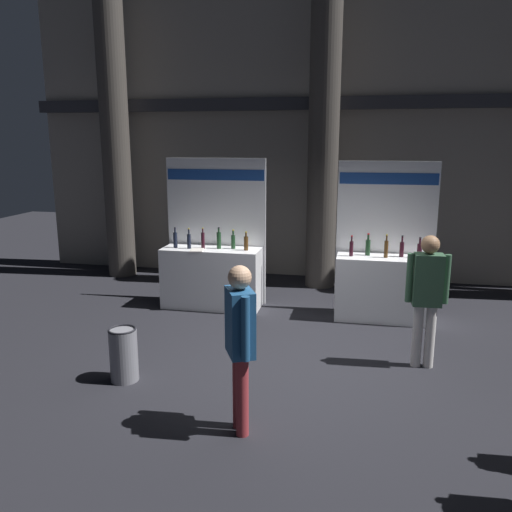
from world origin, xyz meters
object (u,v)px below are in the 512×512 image
object	(u,v)px
exhibitor_booth_1	(384,281)
trash_bin	(124,354)
exhibitor_booth_0	(212,271)
visitor_0	(427,291)
visitor_1	(240,336)

from	to	relation	value
exhibitor_booth_1	trash_bin	xyz separation A→B (m)	(-3.06, -2.88, -0.29)
exhibitor_booth_0	visitor_0	bearing A→B (deg)	-29.10
visitor_0	visitor_1	xyz separation A→B (m)	(-1.89, -1.91, -0.00)
visitor_1	exhibitor_booth_1	bearing A→B (deg)	-47.57
trash_bin	visitor_0	world-z (taller)	visitor_0
visitor_0	visitor_1	world-z (taller)	visitor_0
exhibitor_booth_1	visitor_1	distance (m)	3.97
exhibitor_booth_1	visitor_1	xyz separation A→B (m)	(-1.45, -3.68, 0.37)
exhibitor_booth_1	visitor_0	xyz separation A→B (m)	(0.44, -1.77, 0.37)
exhibitor_booth_0	exhibitor_booth_1	bearing A→B (deg)	-0.98
exhibitor_booth_1	exhibitor_booth_0	bearing A→B (deg)	179.02
trash_bin	visitor_0	bearing A→B (deg)	17.63
exhibitor_booth_0	exhibitor_booth_1	world-z (taller)	exhibitor_booth_0
visitor_0	exhibitor_booth_0	bearing A→B (deg)	-31.57
exhibitor_booth_0	trash_bin	bearing A→B (deg)	-94.54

